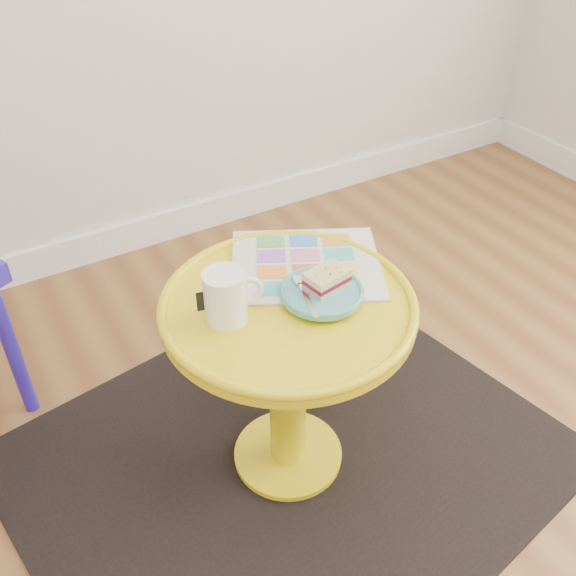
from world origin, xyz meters
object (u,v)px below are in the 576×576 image
side_table (288,353)px  mug (226,295)px  newspaper (306,264)px  plate (322,293)px

side_table → mug: mug is taller
side_table → mug: (-0.13, 0.02, 0.21)m
newspaper → plate: bearing=-79.3°
side_table → plate: (0.07, -0.03, 0.17)m
side_table → newspaper: 0.21m
newspaper → plate: size_ratio=1.93×
newspaper → mug: 0.26m
mug → plate: (0.20, -0.05, -0.04)m
mug → plate: 0.21m
side_table → mug: size_ratio=4.45×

